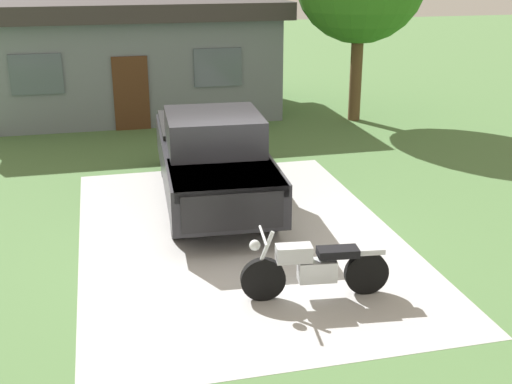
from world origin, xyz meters
The scene contains 5 objects.
ground_plane centered at (0.00, 0.00, 0.00)m, with size 80.00×80.00×0.00m, color #4E7340.
driveway_pad centered at (0.00, 0.00, 0.00)m, with size 5.61×8.27×0.01m, color #AFAFAF.
motorcycle centered at (0.61, -2.40, 0.47)m, with size 2.21×0.70×1.09m.
pickup_truck centered at (-0.12, 2.06, 0.95)m, with size 2.29×5.72×1.90m.
neighbor_house centered at (-1.36, 10.78, 1.79)m, with size 9.60×5.60×3.50m.
Camera 1 is at (-2.25, -10.61, 4.78)m, focal length 46.10 mm.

